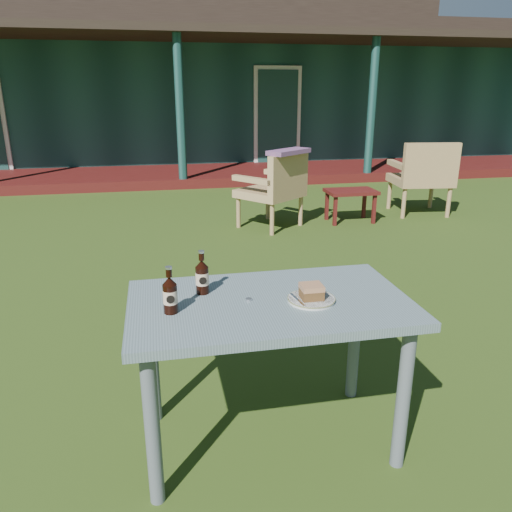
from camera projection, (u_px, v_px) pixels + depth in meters
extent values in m
plane|color=#334916|center=(223.00, 304.00, 3.85)|extent=(80.00, 80.00, 0.00)
cube|color=#183E3A|center=(169.00, 100.00, 12.26)|extent=(15.00, 6.00, 2.60)
cube|color=black|center=(166.00, 36.00, 11.80)|extent=(15.80, 6.80, 0.30)
cube|color=black|center=(165.00, 18.00, 11.67)|extent=(12.00, 3.50, 0.60)
cube|color=#491311|center=(181.00, 176.00, 9.03)|extent=(15.00, 1.80, 0.16)
cube|color=black|center=(174.00, 33.00, 8.27)|extent=(15.40, 2.00, 0.12)
cylinder|color=#183E3A|center=(180.00, 112.00, 7.92)|extent=(0.14, 0.14, 2.45)
cylinder|color=#183E3A|center=(372.00, 110.00, 8.53)|extent=(0.14, 0.14, 2.45)
cube|color=white|center=(277.00, 119.00, 9.93)|extent=(0.95, 0.06, 2.00)
cube|color=#193D38|center=(278.00, 119.00, 9.90)|extent=(0.80, 0.04, 1.85)
cylinder|color=brown|center=(232.00, 6.00, 20.09)|extent=(0.28, 0.28, 9.50)
cube|color=slate|center=(270.00, 304.00, 2.14)|extent=(1.20, 0.70, 0.04)
cylinder|color=slate|center=(152.00, 430.00, 1.91)|extent=(0.06, 0.06, 0.68)
cylinder|color=slate|center=(403.00, 398.00, 2.10)|extent=(0.06, 0.06, 0.68)
cylinder|color=slate|center=(152.00, 359.00, 2.41)|extent=(0.06, 0.06, 0.68)
cylinder|color=slate|center=(355.00, 338.00, 2.61)|extent=(0.06, 0.06, 0.68)
cylinder|color=silver|center=(311.00, 299.00, 2.12)|extent=(0.20, 0.20, 0.01)
cylinder|color=olive|center=(311.00, 298.00, 2.12)|extent=(0.20, 0.20, 0.00)
cube|color=#54371A|center=(311.00, 294.00, 2.11)|extent=(0.09, 0.08, 0.04)
cube|color=#AF764E|center=(312.00, 287.00, 2.10)|extent=(0.09, 0.09, 0.02)
cube|color=silver|center=(297.00, 300.00, 2.10)|extent=(0.03, 0.14, 0.00)
cylinder|color=black|center=(202.00, 280.00, 2.19)|extent=(0.06, 0.06, 0.12)
cone|color=black|center=(202.00, 264.00, 2.17)|extent=(0.06, 0.06, 0.03)
cylinder|color=black|center=(201.00, 257.00, 2.15)|extent=(0.02, 0.02, 0.03)
cylinder|color=silver|center=(201.00, 252.00, 2.15)|extent=(0.03, 0.03, 0.01)
cylinder|color=beige|center=(202.00, 278.00, 2.19)|extent=(0.06, 0.06, 0.06)
cylinder|color=black|center=(203.00, 281.00, 2.16)|extent=(0.03, 0.00, 0.03)
cylinder|color=black|center=(170.00, 299.00, 2.00)|extent=(0.06, 0.06, 0.12)
cone|color=black|center=(169.00, 281.00, 1.97)|extent=(0.06, 0.06, 0.03)
cylinder|color=black|center=(169.00, 273.00, 1.96)|extent=(0.02, 0.02, 0.03)
cylinder|color=silver|center=(169.00, 268.00, 1.96)|extent=(0.03, 0.03, 0.01)
cylinder|color=beige|center=(170.00, 297.00, 1.99)|extent=(0.06, 0.06, 0.06)
cylinder|color=black|center=(171.00, 299.00, 1.97)|extent=(0.03, 0.00, 0.03)
cylinder|color=silver|center=(249.00, 299.00, 2.13)|extent=(0.03, 0.03, 0.01)
cube|color=tan|center=(270.00, 193.00, 5.89)|extent=(0.89, 0.89, 0.09)
cube|color=tan|center=(288.00, 173.00, 5.65)|extent=(0.57, 0.47, 0.43)
cube|color=tan|center=(284.00, 174.00, 6.06)|extent=(0.41, 0.49, 0.06)
cube|color=tan|center=(253.00, 180.00, 5.63)|extent=(0.41, 0.49, 0.06)
cylinder|color=tan|center=(268.00, 205.00, 6.32)|extent=(0.05, 0.05, 0.36)
cylinder|color=tan|center=(238.00, 212.00, 5.92)|extent=(0.05, 0.05, 0.36)
cylinder|color=tan|center=(301.00, 211.00, 6.01)|extent=(0.05, 0.05, 0.36)
cylinder|color=tan|center=(272.00, 219.00, 5.61)|extent=(0.05, 0.05, 0.36)
cube|color=tan|center=(420.00, 180.00, 6.54)|extent=(0.77, 0.73, 0.10)
cube|color=tan|center=(431.00, 162.00, 6.19)|extent=(0.71, 0.17, 0.46)
cube|color=tan|center=(444.00, 164.00, 6.52)|extent=(0.15, 0.62, 0.07)
cube|color=tan|center=(398.00, 165.00, 6.48)|extent=(0.15, 0.62, 0.07)
cylinder|color=tan|center=(431.00, 194.00, 6.90)|extent=(0.05, 0.05, 0.39)
cylinder|color=tan|center=(389.00, 195.00, 6.86)|extent=(0.05, 0.05, 0.39)
cylinder|color=tan|center=(449.00, 202.00, 6.39)|extent=(0.05, 0.05, 0.39)
cylinder|color=tan|center=(404.00, 203.00, 6.34)|extent=(0.05, 0.05, 0.39)
cube|color=#704571|center=(289.00, 152.00, 5.57)|extent=(0.58, 0.52, 0.05)
cube|color=#491311|center=(351.00, 192.00, 6.12)|extent=(0.60, 0.40, 0.04)
cube|color=#491311|center=(335.00, 211.00, 6.00)|extent=(0.04, 0.04, 0.36)
cube|color=#491311|center=(374.00, 209.00, 6.09)|extent=(0.04, 0.04, 0.36)
cube|color=#491311|center=(327.00, 206.00, 6.27)|extent=(0.04, 0.04, 0.36)
cube|color=#491311|center=(364.00, 204.00, 6.37)|extent=(0.04, 0.04, 0.36)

